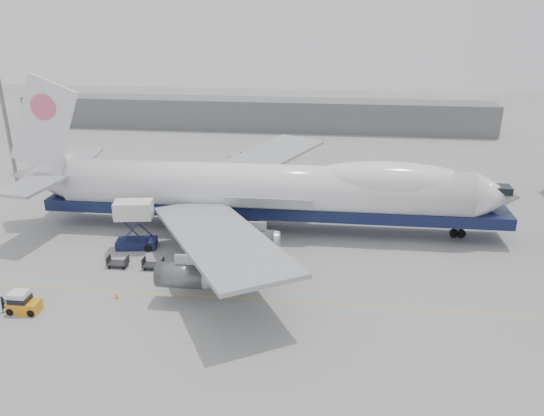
# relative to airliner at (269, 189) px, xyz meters

# --- Properties ---
(ground) EXTENTS (260.00, 260.00, 0.00)m
(ground) POSITION_rel_airliner_xyz_m (-0.64, -12.00, -5.62)
(ground) COLOR gray
(ground) RESTS_ON ground
(apron_line) EXTENTS (60.00, 0.15, 0.01)m
(apron_line) POSITION_rel_airliner_xyz_m (-0.64, -18.00, -5.62)
(apron_line) COLOR gold
(apron_line) RESTS_ON ground
(hangar) EXTENTS (110.00, 8.00, 7.00)m
(hangar) POSITION_rel_airliner_xyz_m (-10.64, 58.00, -2.12)
(hangar) COLOR slate
(hangar) RESTS_ON ground
(floodlight_mast) EXTENTS (2.40, 2.40, 25.43)m
(floodlight_mast) POSITION_rel_airliner_xyz_m (-42.64, 12.00, 8.64)
(floodlight_mast) COLOR slate
(floodlight_mast) RESTS_ON ground
(airliner) EXTENTS (67.00, 55.30, 19.98)m
(airliner) POSITION_rel_airliner_xyz_m (0.00, 0.00, 0.00)
(airliner) COLOR white
(airliner) RESTS_ON ground
(catering_truck) EXTENTS (5.12, 3.88, 6.06)m
(catering_truck) POSITION_rel_airliner_xyz_m (-15.56, -7.48, -2.19)
(catering_truck) COLOR #171D46
(catering_truck) RESTS_ON ground
(baggage_tug) EXTENTS (2.99, 1.71, 2.19)m
(baggage_tug) POSITION_rel_airliner_xyz_m (-21.57, -22.78, -4.65)
(baggage_tug) COLOR orange
(baggage_tug) RESTS_ON ground
(ground_worker) EXTENTS (0.51, 0.68, 1.71)m
(ground_worker) POSITION_rel_airliner_xyz_m (-23.44, -22.98, -4.77)
(ground_worker) COLOR black
(ground_worker) RESTS_ON ground
(traffic_cone) EXTENTS (0.41, 0.41, 0.61)m
(traffic_cone) POSITION_rel_airliner_xyz_m (-13.50, -19.34, -5.34)
(traffic_cone) COLOR orange
(traffic_cone) RESTS_ON ground
(dolly_0) EXTENTS (2.30, 1.35, 1.30)m
(dolly_0) POSITION_rel_airliner_xyz_m (-15.94, -12.70, -5.09)
(dolly_0) COLOR #2D2D30
(dolly_0) RESTS_ON ground
(dolly_1) EXTENTS (2.30, 1.35, 1.30)m
(dolly_1) POSITION_rel_airliner_xyz_m (-11.78, -12.70, -5.09)
(dolly_1) COLOR #2D2D30
(dolly_1) RESTS_ON ground
(dolly_2) EXTENTS (2.30, 1.35, 1.30)m
(dolly_2) POSITION_rel_airliner_xyz_m (-7.62, -12.70, -5.09)
(dolly_2) COLOR #2D2D30
(dolly_2) RESTS_ON ground
(dolly_3) EXTENTS (2.30, 1.35, 1.30)m
(dolly_3) POSITION_rel_airliner_xyz_m (-3.46, -12.70, -5.09)
(dolly_3) COLOR #2D2D30
(dolly_3) RESTS_ON ground
(dolly_4) EXTENTS (2.30, 1.35, 1.30)m
(dolly_4) POSITION_rel_airliner_xyz_m (0.70, -12.70, -5.09)
(dolly_4) COLOR #2D2D30
(dolly_4) RESTS_ON ground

